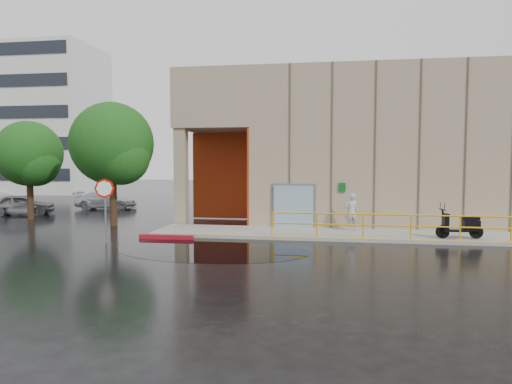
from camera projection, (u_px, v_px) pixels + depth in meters
ground at (275, 255)px, 16.32m from camera, size 120.00×120.00×0.00m
sidewalk at (377, 235)px, 20.11m from camera, size 20.00×3.00×0.15m
building at (386, 146)px, 26.03m from camera, size 20.00×10.17×8.00m
guardrail at (387, 226)px, 18.70m from camera, size 9.56×0.06×1.03m
distant_building at (42, 121)px, 47.79m from camera, size 12.00×8.08×15.00m
person at (352, 212)px, 20.96m from camera, size 0.71×0.55×1.72m
scooter at (460, 218)px, 18.79m from camera, size 1.94×0.81×1.48m
stop_sign at (105, 196)px, 18.50m from camera, size 0.71×0.42×2.64m
red_curb at (166, 237)px, 19.57m from camera, size 2.40×0.21×0.18m
puddle at (212, 250)px, 17.20m from camera, size 7.62×4.88×0.01m
car_a at (22, 205)px, 28.12m from camera, size 4.08×2.81×1.29m
car_c at (106, 200)px, 31.74m from camera, size 4.37×2.24×1.21m
tree_near at (114, 147)px, 23.23m from camera, size 4.22×4.22×6.34m
tree_far at (31, 156)px, 25.83m from camera, size 3.72×3.70×5.61m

